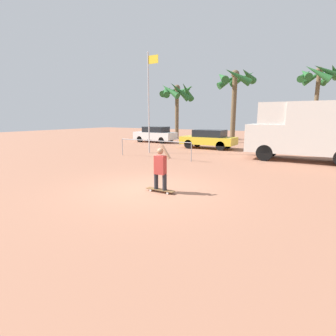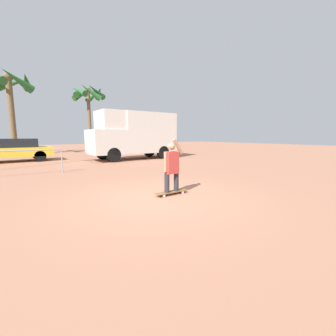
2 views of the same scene
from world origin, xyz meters
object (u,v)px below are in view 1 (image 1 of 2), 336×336
(person_skateboarder, at_px, (160,167))
(parked_car_yellow, at_px, (209,139))
(skateboard, at_px, (160,190))
(flagpole, at_px, (149,98))
(palm_tree_near_van, at_px, (319,77))
(parked_car_white, at_px, (155,134))
(palm_tree_center_background, at_px, (235,83))
(palm_tree_far_left, at_px, (177,93))
(camper_van, at_px, (308,130))

(person_skateboarder, bearing_deg, parked_car_yellow, 104.89)
(skateboard, xyz_separation_m, person_skateboarder, (-0.00, 0.00, 0.77))
(flagpole, bearing_deg, palm_tree_near_van, 50.59)
(palm_tree_near_van, bearing_deg, parked_car_yellow, -134.40)
(skateboard, xyz_separation_m, parked_car_white, (-9.72, 14.46, 0.71))
(palm_tree_center_background, relative_size, palm_tree_far_left, 1.11)
(flagpole, bearing_deg, person_skateboarder, -53.42)
(person_skateboarder, distance_m, parked_car_white, 17.42)
(parked_car_white, distance_m, palm_tree_far_left, 6.33)
(camper_van, xyz_separation_m, parked_car_yellow, (-6.95, 2.95, -0.99))
(camper_van, bearing_deg, parked_car_white, 158.95)
(person_skateboarder, relative_size, camper_van, 0.25)
(parked_car_white, bearing_deg, palm_tree_center_background, 27.67)
(camper_van, xyz_separation_m, palm_tree_center_background, (-6.76, 8.65, 3.79))
(parked_car_yellow, bearing_deg, skateboard, -75.10)
(skateboard, relative_size, palm_tree_center_background, 0.15)
(camper_van, bearing_deg, flagpole, -171.10)
(skateboard, xyz_separation_m, palm_tree_near_van, (3.63, 19.29, 5.65))
(skateboard, relative_size, parked_car_yellow, 0.24)
(person_skateboarder, xyz_separation_m, parked_car_white, (-9.72, 14.46, -0.06))
(parked_car_yellow, xyz_separation_m, parked_car_white, (-6.46, 2.21, 0.01))
(parked_car_white, bearing_deg, camper_van, -21.05)
(person_skateboarder, height_order, flagpole, flagpole)
(camper_van, height_order, parked_car_yellow, camper_van)
(parked_car_white, xyz_separation_m, palm_tree_near_van, (13.35, 4.83, 4.94))
(skateboard, xyz_separation_m, palm_tree_far_left, (-9.94, 19.13, 4.98))
(person_skateboarder, distance_m, palm_tree_center_background, 18.81)
(palm_tree_near_van, bearing_deg, skateboard, -100.67)
(person_skateboarder, relative_size, parked_car_yellow, 0.35)
(parked_car_white, distance_m, palm_tree_near_van, 15.03)
(skateboard, height_order, flagpole, flagpole)
(palm_tree_center_background, bearing_deg, person_skateboarder, -80.30)
(palm_tree_center_background, bearing_deg, palm_tree_far_left, 170.25)
(camper_van, relative_size, parked_car_yellow, 1.43)
(camper_van, height_order, palm_tree_near_van, palm_tree_near_van)
(camper_van, relative_size, flagpole, 0.91)
(parked_car_yellow, relative_size, palm_tree_near_van, 0.62)
(person_skateboarder, height_order, parked_car_yellow, person_skateboarder)
(palm_tree_near_van, bearing_deg, person_skateboarder, -100.67)
(palm_tree_far_left, xyz_separation_m, flagpole, (4.14, -11.32, -1.38))
(parked_car_yellow, bearing_deg, camper_van, -23.01)
(person_skateboarder, distance_m, palm_tree_near_van, 20.23)
(palm_tree_near_van, bearing_deg, flagpole, -129.41)
(palm_tree_near_van, bearing_deg, parked_car_white, -160.12)
(skateboard, distance_m, palm_tree_center_background, 19.01)
(parked_car_white, bearing_deg, skateboard, -56.10)
(person_skateboarder, distance_m, flagpole, 10.13)
(camper_van, height_order, palm_tree_far_left, palm_tree_far_left)
(parked_car_yellow, relative_size, palm_tree_center_background, 0.61)
(palm_tree_far_left, bearing_deg, skateboard, -62.54)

